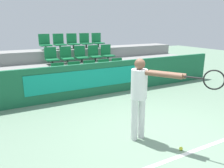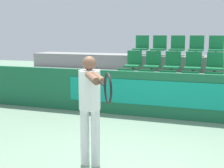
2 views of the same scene
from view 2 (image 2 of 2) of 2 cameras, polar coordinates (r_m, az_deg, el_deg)
barrier_wall at (r=7.16m, az=8.94°, el=-2.04°), size 9.54×0.14×1.04m
bleacher_tier_front at (r=7.74m, az=9.68°, el=-3.57°), size 9.14×0.91×0.42m
bleacher_tier_middle at (r=8.58m, az=10.72°, el=-0.91°), size 9.14×0.91×0.84m
bleacher_tier_back at (r=9.44m, az=11.58°, el=1.28°), size 9.14×0.91×1.26m
stadium_chair_0 at (r=8.01m, az=2.19°, el=0.37°), size 0.41×0.45×0.58m
stadium_chair_1 at (r=7.87m, az=6.00°, el=0.16°), size 0.41×0.45×0.58m
stadium_chair_2 at (r=7.77m, az=9.92°, el=-0.05°), size 0.41×0.45×0.58m
stadium_chair_3 at (r=7.71m, az=13.93°, el=-0.26°), size 0.41×0.45×0.58m
stadium_chair_4 at (r=7.68m, az=17.99°, el=-0.48°), size 0.41×0.45×0.58m
stadium_chair_5 at (r=8.83m, az=3.93°, el=3.93°), size 0.41×0.45×0.58m
stadium_chair_6 at (r=8.70m, az=7.41°, el=3.80°), size 0.41×0.45×0.58m
stadium_chair_7 at (r=8.61m, az=10.98°, el=3.65°), size 0.41×0.45×0.58m
stadium_chair_8 at (r=8.55m, az=14.61°, el=3.48°), size 0.41×0.45×0.58m
stadium_chair_9 at (r=8.53m, az=18.27°, el=3.30°), size 0.41×0.45×0.58m
stadium_chair_10 at (r=9.68m, az=5.39°, el=6.88°), size 0.41×0.45×0.58m
stadium_chair_11 at (r=9.57m, az=8.59°, el=6.79°), size 0.41×0.45×0.58m
stadium_chair_12 at (r=9.48m, az=11.85°, el=6.68°), size 0.41×0.45×0.58m
stadium_chair_13 at (r=9.43m, az=15.17°, el=6.54°), size 0.41×0.45×0.58m
stadium_chair_14 at (r=9.41m, az=18.50°, el=6.38°), size 0.41×0.45×0.58m
tennis_player at (r=4.36m, az=-3.94°, el=-3.02°), size 0.91×1.36×1.60m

